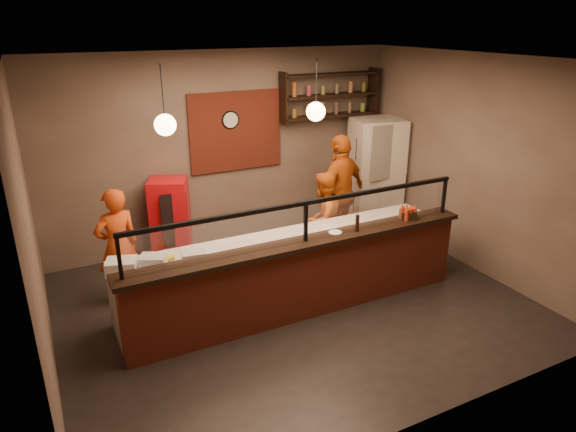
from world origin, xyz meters
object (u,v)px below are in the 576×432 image
wall_clock (230,120)px  red_cooler (171,220)px  pizza_dough (328,231)px  condiment_caddy (408,215)px  cook_left (118,246)px  pepper_mill (357,223)px  cook_right (341,193)px  cook_mid (323,220)px  fridge (375,174)px

wall_clock → red_cooler: (-1.18, -0.31, -1.43)m
wall_clock → pizza_dough: bearing=-77.9°
wall_clock → condiment_caddy: size_ratio=1.46×
wall_clock → red_cooler: 1.88m
wall_clock → cook_left: size_ratio=0.19×
wall_clock → cook_left: (-2.14, -1.29, -1.29)m
wall_clock → pepper_mill: size_ratio=1.32×
red_cooler → condiment_caddy: size_ratio=6.52×
wall_clock → pizza_dough: 2.64m
cook_left → cook_right: 3.60m
pizza_dough → pepper_mill: size_ratio=2.00×
pepper_mill → cook_mid: bearing=79.9°
cook_mid → cook_right: (0.59, 0.43, 0.21)m
cook_left → wall_clock: bearing=-160.7°
cook_right → condiment_caddy: 1.61m
cook_right → pizza_dough: cook_right is taller
pizza_dough → pepper_mill: 0.58m
red_cooler → pepper_mill: red_cooler is taller
wall_clock → cook_right: bearing=-38.0°
cook_left → condiment_caddy: cook_left is taller
cook_left → fridge: fridge is taller
cook_right → pepper_mill: bearing=42.3°
pizza_dough → wall_clock: bearing=102.1°
cook_left → pepper_mill: 3.18m
red_cooler → condiment_caddy: 3.66m
red_cooler → cook_mid: bearing=-8.8°
cook_left → pizza_dough: cook_left is taller
cook_mid → pepper_mill: (-0.22, -1.23, 0.42)m
cook_right → condiment_caddy: size_ratio=9.44×
cook_left → pizza_dough: (2.64, -1.02, 0.10)m
wall_clock → cook_mid: bearing=-61.3°
wall_clock → fridge: (2.50, -0.63, -1.09)m
cook_mid → pizza_dough: 0.84m
cook_mid → condiment_caddy: bearing=98.9°
cook_mid → pizza_dough: cook_mid is taller
cook_left → condiment_caddy: 3.95m
fridge → condiment_caddy: bearing=-101.0°
cook_left → red_cooler: (0.96, 0.98, -0.14)m
condiment_caddy → cook_left: bearing=158.4°
fridge → pizza_dough: fridge is taller
red_cooler → pizza_dough: red_cooler is taller
cook_left → pepper_mill: cook_left is taller
wall_clock → condiment_caddy: (1.52, -2.74, -0.98)m
cook_left → pizza_dough: 2.83m
fridge → red_cooler: bearing=-170.9°
cook_right → red_cooler: (-2.63, 0.82, -0.30)m
cook_mid → pepper_mill: 1.32m
cook_right → condiment_caddy: cook_right is taller
fridge → pizza_dough: size_ratio=4.44×
cook_mid → cook_right: size_ratio=0.78×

